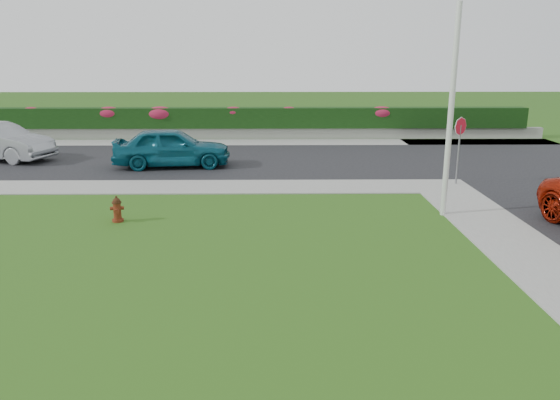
{
  "coord_description": "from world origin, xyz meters",
  "views": [
    {
      "loc": [
        1.08,
        -9.64,
        4.51
      ],
      "look_at": [
        1.24,
        3.88,
        0.9
      ],
      "focal_mm": 35.0,
      "sensor_mm": 36.0,
      "label": 1
    }
  ],
  "objects_px": {
    "fire_hydrant": "(117,210)",
    "utility_pole": "(451,113)",
    "sedan_teal": "(172,147)",
    "stop_sign": "(460,135)"
  },
  "relations": [
    {
      "from": "fire_hydrant",
      "to": "stop_sign",
      "type": "xyz_separation_m",
      "value": [
        10.89,
        4.35,
        1.44
      ]
    },
    {
      "from": "sedan_teal",
      "to": "stop_sign",
      "type": "distance_m",
      "value": 11.22
    },
    {
      "from": "utility_pole",
      "to": "stop_sign",
      "type": "xyz_separation_m",
      "value": [
        1.61,
        3.78,
        -1.15
      ]
    },
    {
      "from": "utility_pole",
      "to": "sedan_teal",
      "type": "bearing_deg",
      "value": 142.4
    },
    {
      "from": "stop_sign",
      "to": "utility_pole",
      "type": "bearing_deg",
      "value": -126.83
    },
    {
      "from": "fire_hydrant",
      "to": "utility_pole",
      "type": "distance_m",
      "value": 9.65
    },
    {
      "from": "fire_hydrant",
      "to": "sedan_teal",
      "type": "relative_size",
      "value": 0.16
    },
    {
      "from": "sedan_teal",
      "to": "utility_pole",
      "type": "distance_m",
      "value": 11.67
    },
    {
      "from": "fire_hydrant",
      "to": "utility_pole",
      "type": "height_order",
      "value": "utility_pole"
    },
    {
      "from": "utility_pole",
      "to": "stop_sign",
      "type": "distance_m",
      "value": 4.27
    }
  ]
}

